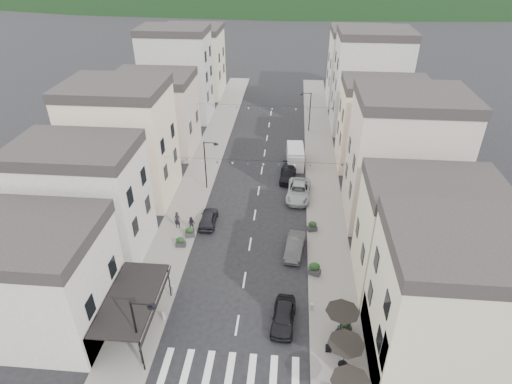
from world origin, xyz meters
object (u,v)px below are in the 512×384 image
at_px(parked_car_a, 283,316).
at_px(parked_car_e, 208,218).
at_px(parked_car_b, 295,246).
at_px(pedestrian_a, 177,220).
at_px(parked_car_d, 288,174).
at_px(parked_car_c, 299,191).
at_px(pedestrian_b, 192,224).
at_px(delivery_van, 295,156).

relative_size(parked_car_a, parked_car_e, 1.06).
distance_m(parked_car_b, pedestrian_a, 12.14).
distance_m(parked_car_b, parked_car_d, 14.00).
bearing_deg(parked_car_a, parked_car_e, 127.18).
xyz_separation_m(parked_car_d, pedestrian_a, (-10.87, -11.18, 0.35)).
height_order(parked_car_c, pedestrian_a, pedestrian_a).
height_order(pedestrian_a, pedestrian_b, pedestrian_a).
xyz_separation_m(parked_car_e, pedestrian_a, (-2.94, -1.09, 0.33)).
bearing_deg(pedestrian_b, pedestrian_a, 170.04).
xyz_separation_m(parked_car_b, pedestrian_b, (-10.28, 2.46, 0.19)).
relative_size(parked_car_b, pedestrian_b, 2.77).
bearing_deg(parked_car_a, pedestrian_b, 134.87).
relative_size(parked_car_c, parked_car_d, 1.19).
bearing_deg(delivery_van, pedestrian_b, -125.95).
bearing_deg(parked_car_e, pedestrian_a, 19.17).
height_order(parked_car_a, parked_car_c, parked_car_c).
bearing_deg(parked_car_d, parked_car_c, -70.61).
bearing_deg(pedestrian_a, parked_car_d, 56.42).
relative_size(parked_car_b, delivery_van, 0.82).
xyz_separation_m(pedestrian_a, pedestrian_b, (1.53, -0.33, -0.12)).
xyz_separation_m(parked_car_b, pedestrian_a, (-11.81, 2.79, 0.30)).
xyz_separation_m(parked_car_b, parked_car_c, (0.33, 9.92, 0.05)).
bearing_deg(parked_car_a, parked_car_b, 89.11).
xyz_separation_m(parked_car_a, pedestrian_b, (-9.52, 11.07, 0.18)).
relative_size(delivery_van, pedestrian_b, 3.36).
height_order(parked_car_b, pedestrian_a, pedestrian_a).
relative_size(parked_car_e, pedestrian_a, 2.24).
distance_m(parked_car_b, parked_car_e, 9.68).
relative_size(delivery_van, pedestrian_a, 2.93).
height_order(parked_car_a, pedestrian_a, pedestrian_a).
distance_m(parked_car_a, parked_car_b, 8.64).
bearing_deg(delivery_van, parked_car_a, -94.08).
height_order(parked_car_d, delivery_van, delivery_van).
bearing_deg(parked_car_e, delivery_van, -123.02).
xyz_separation_m(parked_car_c, parked_car_e, (-9.20, -6.04, -0.09)).
distance_m(parked_car_e, pedestrian_a, 3.15).
xyz_separation_m(parked_car_c, pedestrian_b, (-10.61, -7.46, 0.13)).
bearing_deg(parked_car_b, pedestrian_a, 173.67).
height_order(parked_car_a, pedestrian_b, pedestrian_b).
distance_m(parked_car_a, pedestrian_a, 15.88).
relative_size(parked_car_a, pedestrian_a, 2.36).
relative_size(parked_car_c, delivery_van, 1.05).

